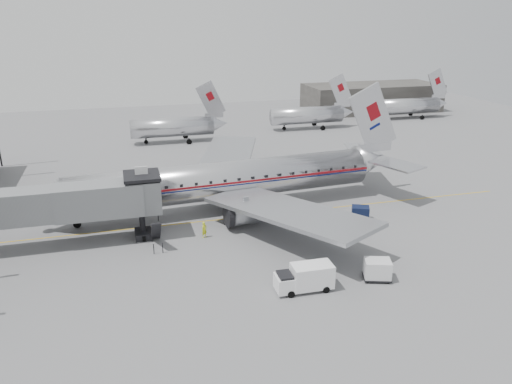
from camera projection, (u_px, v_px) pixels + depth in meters
ground at (244, 241)px, 48.06m from camera, size 160.00×160.00×0.00m
hangar at (371, 98)px, 112.89m from camera, size 30.00×12.00×6.00m
apron_line at (257, 216)px, 54.26m from camera, size 60.00×0.15×0.01m
jet_bridge at (58, 204)px, 45.79m from camera, size 21.00×6.20×7.10m
distant_aircraft_near at (173, 126)px, 84.83m from camera, size 16.39×3.20×10.26m
distant_aircraft_mid at (308, 115)px, 95.02m from camera, size 16.39×3.20×10.26m
distant_aircraft_far at (408, 105)px, 104.70m from camera, size 16.39×3.20×10.26m
airliner at (231, 180)px, 55.38m from camera, size 42.27×39.06×13.37m
service_van at (305, 277)px, 39.20m from camera, size 4.61×1.92×2.15m
baggage_cart_navy at (360, 213)px, 52.96m from camera, size 2.30×2.07×1.48m
baggage_cart_white at (377, 269)px, 40.88m from camera, size 2.62×2.29×1.73m
ramp_worker at (204, 230)px, 48.68m from camera, size 0.70×0.62×1.61m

